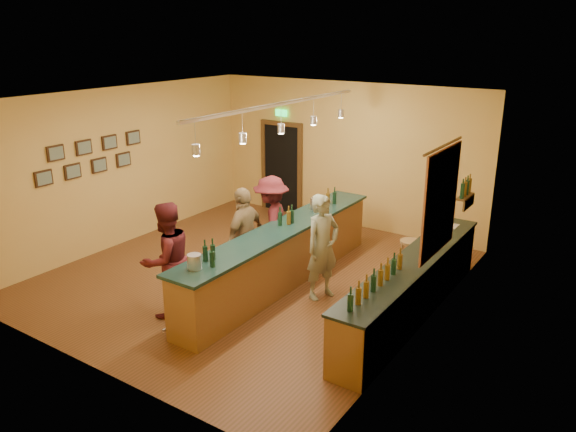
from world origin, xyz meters
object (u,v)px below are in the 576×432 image
Objects in this scene: bartender at (323,247)px; customer_a at (167,260)px; bar_stool at (410,248)px; tasting_bar at (281,252)px; customer_b at (245,237)px; customer_c at (271,223)px; back_counter at (412,287)px.

customer_a reaches higher than bartender.
tasting_bar is at bearing -142.08° from bar_stool.
customer_b is 0.79m from customer_c.
customer_c is at bearing 175.65° from customer_b.
bartender is at bearing -1.24° from tasting_bar.
customer_c is (0.30, 2.33, -0.03)m from customer_a.
bartender is at bearing 47.06° from customer_c.
back_counter is at bearing 60.94° from customer_c.
tasting_bar is 2.07m from customer_a.
tasting_bar is at bearing 25.89° from customer_c.
bartender is 1.40m from customer_b.
back_counter is 2.32m from tasting_bar.
back_counter is 2.57× the size of bartender.
back_counter is 2.57× the size of customer_c.
customer_b is at bearing -23.18° from customer_c.
tasting_bar is at bearing 107.86° from bartender.
customer_a is 1.03× the size of customer_c.
customer_a is at bearing -30.55° from customer_c.
customer_a is 1.04× the size of customer_b.
customer_b is (-1.37, -0.30, -0.01)m from bartender.
customer_b is at bearing -150.30° from tasting_bar.
customer_a is (-3.16, -2.04, 0.43)m from back_counter.
customer_b is at bearing 177.69° from customer_a.
bar_stool is at bearing 149.69° from customer_a.
back_counter is 2.90m from customer_c.
tasting_bar is (-2.31, -0.18, 0.12)m from back_counter.
tasting_bar is 0.69m from customer_b.
tasting_bar is 0.87m from bartender.
customer_b is (-0.55, -0.31, 0.27)m from tasting_bar.
back_counter is at bearing -63.27° from bartender.
customer_a is 4.20m from bar_stool.
customer_a is at bearing -114.58° from tasting_bar.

